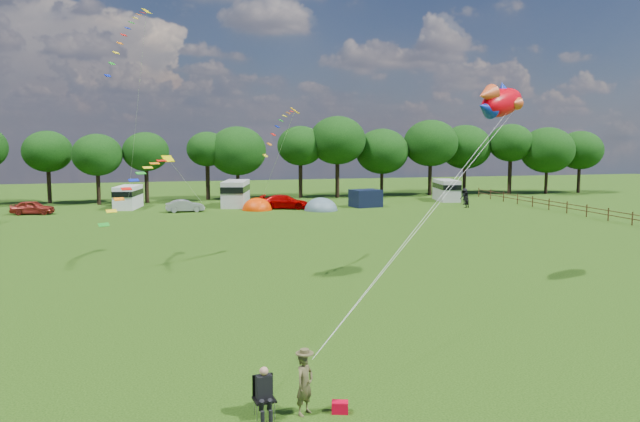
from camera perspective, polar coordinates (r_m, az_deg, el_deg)
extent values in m
plane|color=black|center=(23.59, 4.92, -11.93)|extent=(180.00, 180.00, 0.00)
cylinder|color=black|center=(78.62, -23.52, 2.07)|extent=(0.47, 0.47, 3.90)
ellipsoid|color=black|center=(78.44, -23.66, 5.02)|extent=(5.58, 5.58, 4.74)
cylinder|color=black|center=(74.90, -19.60, 1.90)|extent=(0.44, 0.44, 3.56)
ellipsoid|color=black|center=(74.70, -19.71, 4.86)|extent=(5.56, 5.56, 4.73)
cylinder|color=black|center=(75.55, -15.56, 2.24)|extent=(0.47, 0.47, 3.95)
ellipsoid|color=black|center=(75.36, -15.65, 5.25)|extent=(5.33, 5.33, 4.53)
cylinder|color=black|center=(77.50, -10.22, 2.62)|extent=(0.50, 0.50, 4.33)
ellipsoid|color=black|center=(77.33, -10.28, 5.60)|extent=(4.95, 4.95, 4.21)
cylinder|color=black|center=(77.42, -7.51, 2.29)|extent=(0.43, 0.43, 3.31)
ellipsoid|color=black|center=(77.21, -7.56, 5.47)|extent=(7.03, 7.03, 5.98)
cylinder|color=black|center=(78.95, -1.79, 2.81)|extent=(0.50, 0.50, 4.36)
ellipsoid|color=black|center=(78.77, -1.80, 5.98)|extent=(5.84, 5.84, 4.97)
cylinder|color=black|center=(79.22, 1.60, 2.89)|extent=(0.51, 0.51, 4.55)
ellipsoid|color=black|center=(79.04, 1.61, 6.48)|extent=(7.15, 7.15, 6.08)
cylinder|color=black|center=(81.85, 5.67, 2.51)|extent=(0.42, 0.42, 3.21)
ellipsoid|color=black|center=(81.66, 5.70, 5.45)|extent=(6.90, 6.90, 5.86)
cylinder|color=black|center=(83.65, 10.01, 2.86)|extent=(0.48, 0.48, 4.17)
ellipsoid|color=black|center=(83.48, 10.08, 6.13)|extent=(7.16, 7.16, 6.09)
cylinder|color=black|center=(88.00, 13.06, 2.81)|extent=(0.45, 0.45, 3.66)
ellipsoid|color=black|center=(87.83, 13.13, 5.72)|extent=(7.05, 7.05, 5.99)
cylinder|color=black|center=(88.45, 16.95, 3.03)|extent=(0.52, 0.52, 4.65)
ellipsoid|color=black|center=(88.29, 17.05, 5.98)|extent=(5.96, 5.96, 5.06)
cylinder|color=black|center=(89.94, 19.96, 2.51)|extent=(0.42, 0.42, 3.19)
ellipsoid|color=black|center=(89.76, 20.07, 5.25)|extent=(7.23, 7.23, 6.14)
cylinder|color=black|center=(93.39, 22.57, 2.64)|extent=(0.44, 0.44, 3.52)
ellipsoid|color=black|center=(93.23, 22.68, 5.15)|extent=(6.22, 6.22, 5.28)
cylinder|color=#472D19|center=(60.30, 26.66, -0.62)|extent=(0.12, 0.12, 1.20)
cylinder|color=#472D19|center=(62.57, 24.86, -0.28)|extent=(0.12, 0.12, 1.20)
cylinder|color=#472D19|center=(61.39, 25.76, -0.12)|extent=(0.08, 3.00, 0.08)
cylinder|color=#472D19|center=(61.43, 25.74, -0.49)|extent=(0.08, 3.00, 0.08)
cylinder|color=#472D19|center=(64.91, 23.20, 0.03)|extent=(0.12, 0.12, 1.20)
cylinder|color=#472D19|center=(63.69, 24.03, 0.19)|extent=(0.08, 3.00, 0.08)
cylinder|color=#472D19|center=(63.74, 24.01, -0.17)|extent=(0.08, 3.00, 0.08)
cylinder|color=#472D19|center=(67.29, 21.65, 0.31)|extent=(0.12, 0.12, 1.20)
cylinder|color=#472D19|center=(66.06, 22.42, 0.47)|extent=(0.08, 3.00, 0.08)
cylinder|color=#472D19|center=(66.10, 22.41, 0.13)|extent=(0.08, 3.00, 0.08)
cylinder|color=#472D19|center=(69.73, 20.21, 0.58)|extent=(0.12, 0.12, 1.20)
cylinder|color=#472D19|center=(68.47, 20.93, 0.74)|extent=(0.08, 3.00, 0.08)
cylinder|color=#472D19|center=(68.51, 20.91, 0.41)|extent=(0.08, 3.00, 0.08)
cylinder|color=#472D19|center=(72.20, 18.86, 0.83)|extent=(0.12, 0.12, 1.20)
cylinder|color=#472D19|center=(70.93, 19.53, 0.99)|extent=(0.08, 3.00, 0.08)
cylinder|color=#472D19|center=(70.97, 19.52, 0.67)|extent=(0.08, 3.00, 0.08)
cylinder|color=#472D19|center=(74.72, 17.61, 1.06)|extent=(0.12, 0.12, 1.20)
cylinder|color=#472D19|center=(73.42, 18.23, 1.22)|extent=(0.08, 3.00, 0.08)
cylinder|color=#472D19|center=(73.46, 18.22, 0.91)|extent=(0.08, 3.00, 0.08)
cylinder|color=#472D19|center=(77.27, 16.43, 1.28)|extent=(0.12, 0.12, 1.20)
cylinder|color=#472D19|center=(75.96, 17.02, 1.43)|extent=(0.08, 3.00, 0.08)
cylinder|color=#472D19|center=(75.99, 17.01, 1.13)|extent=(0.08, 3.00, 0.08)
cylinder|color=#472D19|center=(79.85, 15.34, 1.48)|extent=(0.12, 0.12, 1.20)
cylinder|color=#472D19|center=(78.53, 15.89, 1.63)|extent=(0.08, 3.00, 0.08)
cylinder|color=#472D19|center=(78.56, 15.88, 1.34)|extent=(0.08, 3.00, 0.08)
cylinder|color=#472D19|center=(82.46, 14.31, 1.67)|extent=(0.12, 0.12, 1.20)
cylinder|color=#472D19|center=(81.12, 14.82, 1.82)|extent=(0.08, 3.00, 0.08)
cylinder|color=#472D19|center=(81.16, 14.81, 1.54)|extent=(0.08, 3.00, 0.08)
imported|color=maroon|center=(67.86, -24.80, 0.30)|extent=(4.38, 2.31, 1.39)
imported|color=gray|center=(65.13, -12.25, 0.46)|extent=(3.66, 1.59, 1.26)
imported|color=#A90000|center=(66.57, -3.24, 0.83)|extent=(5.35, 3.60, 1.48)
cube|color=white|center=(69.95, -17.14, 1.22)|extent=(3.02, 5.17, 2.42)
cube|color=black|center=(69.91, -17.15, 1.62)|extent=(3.08, 5.27, 0.57)
cylinder|color=black|center=(68.57, -17.43, 0.37)|extent=(0.72, 0.39, 0.68)
cylinder|color=black|center=(71.51, -16.81, 0.64)|extent=(0.72, 0.39, 0.68)
cube|color=silver|center=(69.61, -7.71, 1.59)|extent=(3.81, 6.08, 2.83)
cube|color=black|center=(69.56, -7.72, 2.07)|extent=(3.88, 6.21, 0.67)
cylinder|color=black|center=(67.95, -7.92, 0.61)|extent=(0.84, 0.49, 0.80)
cylinder|color=black|center=(71.45, -7.49, 0.91)|extent=(0.84, 0.49, 0.80)
cube|color=#B6B6B8|center=(76.72, 11.49, 1.87)|extent=(3.02, 5.34, 2.52)
cube|color=black|center=(76.68, 11.50, 2.26)|extent=(3.08, 5.44, 0.60)
cylinder|color=black|center=(75.28, 11.79, 1.09)|extent=(0.74, 0.39, 0.71)
cylinder|color=black|center=(78.33, 11.17, 1.31)|extent=(0.74, 0.39, 0.71)
ellipsoid|color=#F13900|center=(65.94, -5.77, 0.12)|extent=(3.06, 3.52, 2.51)
cylinder|color=#F13900|center=(65.94, -5.77, 0.14)|extent=(3.21, 3.21, 0.08)
ellipsoid|color=slate|center=(65.17, 0.09, 0.08)|extent=(3.39, 3.89, 2.65)
cylinder|color=slate|center=(65.17, 0.09, 0.10)|extent=(3.56, 3.56, 0.08)
cube|color=black|center=(68.57, 4.19, 1.17)|extent=(3.42, 2.97, 1.89)
imported|color=brown|center=(17.63, -1.41, -15.55)|extent=(0.74, 0.71, 1.70)
cylinder|color=#99999E|center=(17.47, -5.79, -17.93)|extent=(0.02, 0.02, 0.51)
cylinder|color=#99999E|center=(17.54, -4.15, -17.81)|extent=(0.02, 0.02, 0.51)
cylinder|color=#99999E|center=(17.91, -6.04, -17.30)|extent=(0.02, 0.02, 0.51)
cylinder|color=#99999E|center=(17.97, -4.44, -17.19)|extent=(0.02, 0.02, 0.51)
cube|color=black|center=(17.62, -5.11, -16.81)|extent=(0.63, 0.61, 0.05)
cube|color=black|center=(17.74, -5.27, -15.53)|extent=(0.57, 0.12, 0.60)
cube|color=black|center=(17.52, -5.15, -15.70)|extent=(0.44, 0.31, 0.64)
sphere|color=tan|center=(17.34, -5.15, -14.38)|extent=(0.24, 0.24, 0.24)
cube|color=red|center=(17.98, 1.84, -17.49)|extent=(0.52, 0.42, 0.32)
ellipsoid|color=#DE000B|center=(33.20, 16.28, 9.50)|extent=(3.73, 2.93, 2.05)
ellipsoid|color=#FFF537|center=(33.20, 16.27, 9.23)|extent=(2.33, 1.82, 1.12)
cone|color=#E44E20|center=(31.89, 14.92, 10.25)|extent=(1.54, 1.41, 1.08)
cone|color=#0C25B0|center=(31.85, 14.89, 9.10)|extent=(1.54, 1.41, 1.08)
cone|color=#0C25B0|center=(33.34, 16.41, 10.63)|extent=(1.11, 1.17, 0.91)
sphere|color=white|center=(34.47, 16.75, 9.70)|extent=(0.34, 0.34, 0.34)
sphere|color=black|center=(34.57, 16.75, 9.69)|extent=(0.17, 0.17, 0.17)
cube|color=#FFE706|center=(52.83, -15.58, 17.20)|extent=(0.80, 0.82, 0.38)
cube|color=red|center=(52.31, -15.89, 17.05)|extent=(0.52, 0.59, 0.11)
cube|color=orange|center=(51.78, -16.21, 16.85)|extent=(0.52, 0.59, 0.12)
cube|color=yellow|center=(51.24, -16.53, 16.56)|extent=(0.52, 0.59, 0.13)
cube|color=#198C1E|center=(50.69, -16.85, 16.17)|extent=(0.51, 0.59, 0.14)
cube|color=#0C1EB2|center=(50.12, -17.18, 15.69)|extent=(0.51, 0.59, 0.15)
cube|color=red|center=(49.56, -17.50, 15.10)|extent=(0.50, 0.58, 0.16)
cube|color=orange|center=(48.98, -17.83, 14.40)|extent=(0.50, 0.58, 0.17)
cube|color=yellow|center=(48.41, -18.16, 13.60)|extent=(0.49, 0.57, 0.17)
cube|color=#198C1E|center=(47.84, -18.50, 12.67)|extent=(0.49, 0.57, 0.18)
cube|color=#0C1EB2|center=(47.28, -18.83, 11.63)|extent=(0.48, 0.57, 0.19)
cube|color=#E1D400|center=(40.53, -13.73, 4.67)|extent=(0.86, 0.82, 0.41)
cube|color=red|center=(40.08, -14.30, 4.48)|extent=(0.66, 0.51, 0.12)
cube|color=orange|center=(39.64, -14.88, 4.23)|extent=(0.66, 0.50, 0.13)
cube|color=yellow|center=(39.21, -15.47, 3.85)|extent=(0.66, 0.50, 0.14)
cube|color=#198C1E|center=(38.78, -16.07, 3.35)|extent=(0.65, 0.50, 0.15)
cube|color=#0C1EB2|center=(38.37, -16.67, 2.71)|extent=(0.65, 0.49, 0.16)
cube|color=red|center=(37.98, -17.28, 1.95)|extent=(0.65, 0.49, 0.17)
cube|color=orange|center=(37.60, -17.91, 1.04)|extent=(0.64, 0.48, 0.18)
cube|color=yellow|center=(37.24, -18.53, 0.00)|extent=(0.64, 0.48, 0.19)
cube|color=#198C1E|center=(36.92, -19.17, -1.19)|extent=(0.64, 0.47, 0.20)
cube|color=#D69E00|center=(37.62, -2.31, 9.16)|extent=(0.69, 0.73, 0.36)
cube|color=red|center=(37.03, -2.61, 9.09)|extent=(0.41, 0.57, 0.10)
cube|color=orange|center=(36.43, -2.93, 8.95)|extent=(0.41, 0.57, 0.11)
cube|color=yellow|center=(35.83, -3.25, 8.68)|extent=(0.40, 0.57, 0.12)
cube|color=#198C1E|center=(35.23, -3.59, 8.26)|extent=(0.40, 0.57, 0.13)
cube|color=#0C1EB2|center=(34.64, -3.93, 7.71)|extent=(0.40, 0.57, 0.14)
cube|color=red|center=(34.05, -4.28, 7.00)|extent=(0.39, 0.57, 0.15)
cube|color=orange|center=(33.46, -4.65, 6.12)|extent=(0.39, 0.56, 0.15)
cube|color=yellow|center=(32.89, -5.02, 5.08)|extent=(0.38, 0.56, 0.16)
imported|color=black|center=(69.37, 13.18, 1.01)|extent=(0.99, 0.82, 1.75)
imported|color=black|center=(72.53, 13.08, 1.31)|extent=(1.31, 0.84, 1.88)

